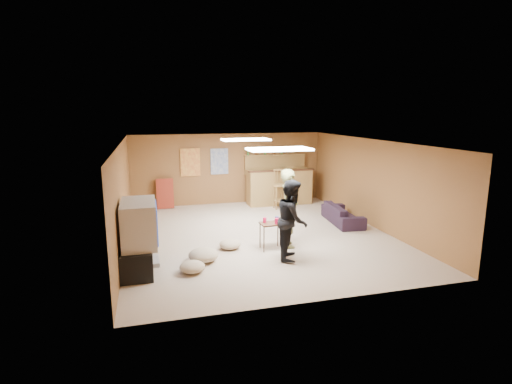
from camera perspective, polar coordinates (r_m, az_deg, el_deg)
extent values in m
plane|color=tan|center=(9.53, 0.32, -6.13)|extent=(7.00, 7.00, 0.00)
cube|color=silver|center=(9.11, 0.33, 7.17)|extent=(6.00, 7.00, 0.02)
cube|color=brown|center=(12.62, -3.92, 3.32)|extent=(6.00, 0.02, 2.20)
cube|color=brown|center=(6.06, 9.23, -5.80)|extent=(6.00, 0.02, 2.20)
cube|color=brown|center=(8.95, -18.52, -0.62)|extent=(0.02, 7.00, 2.20)
cube|color=brown|center=(10.45, 16.39, 1.18)|extent=(0.02, 7.00, 2.20)
cube|color=black|center=(7.73, -16.61, -8.96)|extent=(0.55, 1.30, 0.50)
cube|color=#B2B2B7|center=(7.75, -14.92, -9.57)|extent=(0.35, 0.50, 0.08)
cube|color=#B2B2B7|center=(7.53, -16.36, -4.28)|extent=(0.60, 1.10, 0.80)
cube|color=navy|center=(7.52, -14.00, -4.16)|extent=(0.02, 0.95, 0.65)
cube|color=olive|center=(12.56, 3.33, 0.75)|extent=(2.00, 0.60, 1.10)
cube|color=#3A2012|center=(12.24, 3.73, 3.07)|extent=(2.10, 0.12, 0.05)
cube|color=olive|center=(12.85, 2.74, 5.28)|extent=(2.00, 0.18, 0.05)
cube|color=olive|center=(12.90, 2.70, 3.97)|extent=(2.00, 0.14, 0.60)
cube|color=#BF3F26|center=(12.37, -9.37, 4.20)|extent=(0.60, 0.03, 0.85)
cube|color=#334C99|center=(12.49, -5.25, 4.38)|extent=(0.55, 0.03, 0.80)
cube|color=maroon|center=(12.31, -12.87, -0.22)|extent=(0.50, 0.26, 0.91)
cube|color=white|center=(7.68, 3.33, 6.13)|extent=(1.20, 0.60, 0.04)
cube|color=white|center=(10.27, -1.47, 7.49)|extent=(1.20, 0.60, 0.04)
imported|color=brown|center=(8.57, 4.71, -2.30)|extent=(0.45, 0.65, 1.70)
imported|color=black|center=(7.89, 5.22, -3.94)|extent=(0.86, 0.95, 1.59)
imported|color=black|center=(10.72, 12.27, -3.07)|extent=(0.81, 1.69, 0.48)
cube|color=#3A2012|center=(8.50, 2.17, -6.32)|extent=(0.46, 0.38, 0.58)
cylinder|color=red|center=(8.44, 1.24, -4.02)|extent=(0.08, 0.08, 0.10)
cylinder|color=red|center=(8.34, 2.98, -4.17)|extent=(0.11, 0.11, 0.12)
cylinder|color=navy|center=(8.52, 2.99, -3.88)|extent=(0.09, 0.09, 0.10)
ellipsoid|color=tan|center=(7.94, -7.53, -8.91)|extent=(0.66, 0.66, 0.26)
ellipsoid|color=tan|center=(8.59, -3.74, -7.43)|extent=(0.57, 0.57, 0.21)
ellipsoid|color=tan|center=(7.47, -9.09, -10.51)|extent=(0.55, 0.55, 0.21)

